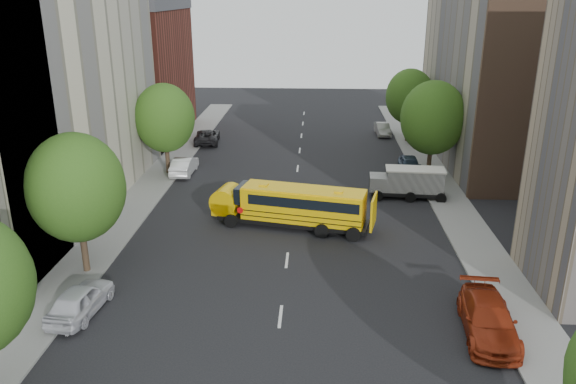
# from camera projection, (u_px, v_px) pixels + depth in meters

# --- Properties ---
(ground) EXTENTS (120.00, 120.00, 0.00)m
(ground) POSITION_uv_depth(u_px,v_px,m) (289.00, 246.00, 34.37)
(ground) COLOR black
(ground) RESTS_ON ground
(sidewalk_left) EXTENTS (3.00, 80.00, 0.12)m
(sidewalk_left) POSITION_uv_depth(u_px,v_px,m) (130.00, 211.00, 39.60)
(sidewalk_left) COLOR slate
(sidewalk_left) RESTS_ON ground
(sidewalk_right) EXTENTS (3.00, 80.00, 0.12)m
(sidewalk_right) POSITION_uv_depth(u_px,v_px,m) (459.00, 217.00, 38.51)
(sidewalk_right) COLOR slate
(sidewalk_right) RESTS_ON ground
(lane_markings) EXTENTS (0.15, 64.00, 0.01)m
(lane_markings) POSITION_uv_depth(u_px,v_px,m) (295.00, 191.00, 43.78)
(lane_markings) COLOR silver
(lane_markings) RESTS_ON ground
(building_left_cream) EXTENTS (10.00, 26.00, 20.00)m
(building_left_cream) POSITION_uv_depth(u_px,v_px,m) (25.00, 66.00, 37.52)
(building_left_cream) COLOR beige
(building_left_cream) RESTS_ON ground
(building_left_redbrick) EXTENTS (10.00, 15.00, 13.00)m
(building_left_redbrick) POSITION_uv_depth(u_px,v_px,m) (132.00, 74.00, 59.39)
(building_left_redbrick) COLOR maroon
(building_left_redbrick) RESTS_ON ground
(building_right_far) EXTENTS (10.00, 22.00, 18.00)m
(building_right_far) POSITION_uv_depth(u_px,v_px,m) (504.00, 60.00, 49.32)
(building_right_far) COLOR tan
(building_right_far) RESTS_ON ground
(building_right_sidewall) EXTENTS (10.10, 0.30, 18.00)m
(building_right_sidewall) POSITION_uv_depth(u_px,v_px,m) (553.00, 78.00, 38.97)
(building_right_sidewall) COLOR brown
(building_right_sidewall) RESTS_ON ground
(street_tree_1) EXTENTS (5.12, 5.12, 7.90)m
(street_tree_1) POSITION_uv_depth(u_px,v_px,m) (76.00, 188.00, 29.47)
(street_tree_1) COLOR #38281C
(street_tree_1) RESTS_ON ground
(street_tree_2) EXTENTS (4.99, 4.99, 7.71)m
(street_tree_2) POSITION_uv_depth(u_px,v_px,m) (165.00, 118.00, 46.45)
(street_tree_2) COLOR #38281C
(street_tree_2) RESTS_ON ground
(street_tree_4) EXTENTS (5.25, 5.25, 8.10)m
(street_tree_4) POSITION_uv_depth(u_px,v_px,m) (433.00, 118.00, 45.32)
(street_tree_4) COLOR #38281C
(street_tree_4) RESTS_ON ground
(street_tree_5) EXTENTS (4.86, 4.86, 7.51)m
(street_tree_5) POSITION_uv_depth(u_px,v_px,m) (410.00, 97.00, 56.74)
(street_tree_5) COLOR #38281C
(street_tree_5) RESTS_ON ground
(school_bus) EXTENTS (10.15, 4.36, 2.80)m
(school_bus) POSITION_uv_depth(u_px,v_px,m) (292.00, 204.00, 36.68)
(school_bus) COLOR black
(school_bus) RESTS_ON ground
(safari_truck) EXTENTS (5.54, 2.38, 2.31)m
(safari_truck) POSITION_uv_depth(u_px,v_px,m) (408.00, 182.00, 42.03)
(safari_truck) COLOR black
(safari_truck) RESTS_ON ground
(parked_car_0) EXTENTS (2.22, 4.57, 1.50)m
(parked_car_0) POSITION_uv_depth(u_px,v_px,m) (80.00, 300.00, 26.85)
(parked_car_0) COLOR silver
(parked_car_0) RESTS_ON ground
(parked_car_1) EXTENTS (1.63, 4.52, 1.48)m
(parked_car_1) POSITION_uv_depth(u_px,v_px,m) (184.00, 165.00, 47.75)
(parked_car_1) COLOR silver
(parked_car_1) RESTS_ON ground
(parked_car_2) EXTENTS (2.87, 5.32, 1.42)m
(parked_car_2) POSITION_uv_depth(u_px,v_px,m) (207.00, 136.00, 57.58)
(parked_car_2) COLOR black
(parked_car_2) RESTS_ON ground
(parked_car_3) EXTENTS (2.67, 5.60, 1.58)m
(parked_car_3) POSITION_uv_depth(u_px,v_px,m) (488.00, 319.00, 25.22)
(parked_car_3) COLOR maroon
(parked_car_3) RESTS_ON ground
(parked_car_4) EXTENTS (1.86, 4.36, 1.47)m
(parked_car_4) POSITION_uv_depth(u_px,v_px,m) (410.00, 165.00, 47.83)
(parked_car_4) COLOR #35455C
(parked_car_4) RESTS_ON ground
(parked_car_5) EXTENTS (1.57, 4.01, 1.30)m
(parked_car_5) POSITION_uv_depth(u_px,v_px,m) (383.00, 129.00, 60.89)
(parked_car_5) COLOR gray
(parked_car_5) RESTS_ON ground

